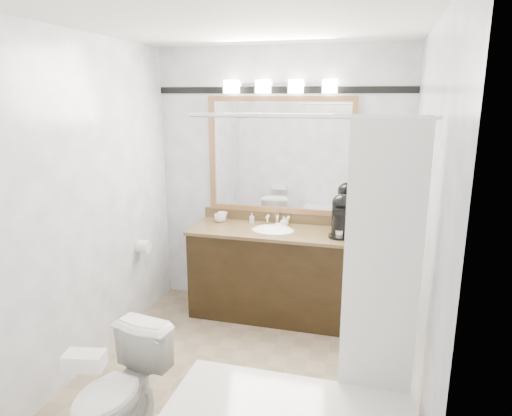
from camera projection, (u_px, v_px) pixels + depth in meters
name	position (u px, v px, depth m)	size (l,w,h in m)	color
room	(241.00, 215.00, 3.15)	(2.42, 2.62, 2.52)	gray
vanity	(273.00, 271.00, 4.30)	(1.53, 0.58, 0.97)	black
mirror	(280.00, 156.00, 4.29)	(1.40, 0.04, 1.10)	#A27349
vanity_light_bar	(280.00, 86.00, 4.09)	(1.02, 0.14, 0.12)	silver
accent_stripe	(281.00, 90.00, 4.16)	(2.40, 0.01, 0.06)	black
tp_roll	(144.00, 247.00, 4.19)	(0.12, 0.12, 0.11)	white
toilet	(119.00, 393.00, 2.70)	(0.38, 0.67, 0.68)	white
tissue_box	(85.00, 360.00, 2.35)	(0.20, 0.11, 0.08)	white
coffee_maker	(341.00, 215.00, 3.97)	(0.19, 0.24, 0.37)	black
cup_left	(220.00, 218.00, 4.45)	(0.10, 0.10, 0.08)	white
cup_right	(223.00, 216.00, 4.49)	(0.09, 0.09, 0.09)	white
soap_bottle_a	(252.00, 218.00, 4.41)	(0.04, 0.04, 0.09)	white
soap_bottle_b	(284.00, 222.00, 4.29)	(0.07, 0.07, 0.09)	white
soap_bar	(280.00, 225.00, 4.30)	(0.09, 0.06, 0.03)	#E9EAC1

